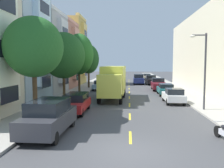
% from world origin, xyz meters
% --- Properties ---
extents(ground_plane, '(160.00, 160.00, 0.00)m').
position_xyz_m(ground_plane, '(0.00, 30.00, 0.00)').
color(ground_plane, '#424244').
extents(sidewalk_left, '(3.20, 120.00, 0.14)m').
position_xyz_m(sidewalk_left, '(-7.10, 28.00, 0.07)').
color(sidewalk_left, '#A39E93').
rests_on(sidewalk_left, ground_plane).
extents(sidewalk_right, '(3.20, 120.00, 0.14)m').
position_xyz_m(sidewalk_right, '(7.10, 28.00, 0.07)').
color(sidewalk_right, '#A39E93').
rests_on(sidewalk_right, ground_plane).
extents(lane_centerline_dashes, '(0.14, 47.20, 0.01)m').
position_xyz_m(lane_centerline_dashes, '(0.00, 24.50, 0.00)').
color(lane_centerline_dashes, yellow).
rests_on(lane_centerline_dashes, ground_plane).
extents(townhouse_third_dove_grey, '(11.11, 7.11, 10.54)m').
position_xyz_m(townhouse_third_dove_grey, '(-13.84, 19.74, 5.07)').
color(townhouse_third_dove_grey, '#A8A8AD').
rests_on(townhouse_third_dove_grey, ground_plane).
extents(townhouse_fourth_terracotta, '(13.87, 7.11, 10.59)m').
position_xyz_m(townhouse_fourth_terracotta, '(-15.22, 27.06, 5.09)').
color(townhouse_fourth_terracotta, '#B27560').
rests_on(townhouse_fourth_terracotta, ground_plane).
extents(townhouse_fifth_mustard, '(13.19, 7.11, 12.65)m').
position_xyz_m(townhouse_fifth_mustard, '(-14.89, 34.37, 6.12)').
color(townhouse_fifth_mustard, tan).
rests_on(townhouse_fifth_mustard, ground_plane).
extents(street_tree_nearest, '(3.90, 3.90, 6.88)m').
position_xyz_m(street_tree_nearest, '(-6.40, 5.13, 4.99)').
color(street_tree_nearest, '#47331E').
rests_on(street_tree_nearest, sidewalk_left).
extents(street_tree_second, '(4.14, 4.14, 6.78)m').
position_xyz_m(street_tree_second, '(-6.40, 12.40, 4.68)').
color(street_tree_second, '#47331E').
rests_on(street_tree_second, sidewalk_left).
extents(street_tree_third, '(3.71, 3.71, 7.56)m').
position_xyz_m(street_tree_third, '(-6.40, 19.67, 5.10)').
color(street_tree_third, '#47331E').
rests_on(street_tree_third, sidewalk_left).
extents(street_tree_farthest, '(3.28, 3.28, 6.77)m').
position_xyz_m(street_tree_farthest, '(-6.40, 26.94, 4.62)').
color(street_tree_farthest, '#47331E').
rests_on(street_tree_farthest, sidewalk_left).
extents(street_lamp, '(1.35, 0.28, 6.20)m').
position_xyz_m(street_lamp, '(5.94, 9.47, 3.77)').
color(street_lamp, '#38383D').
rests_on(street_lamp, sidewalk_right).
extents(delivery_box_truck, '(2.66, 7.79, 3.61)m').
position_xyz_m(delivery_box_truck, '(-1.79, 15.56, 2.01)').
color(delivery_box_truck, '#D8D84C').
rests_on(delivery_box_truck, ground_plane).
extents(parked_hatchback_white, '(1.75, 4.01, 1.50)m').
position_xyz_m(parked_hatchback_white, '(4.33, 13.25, 0.76)').
color(parked_hatchback_white, silver).
rests_on(parked_hatchback_white, ground_plane).
extents(parked_pickup_black, '(2.14, 5.35, 1.73)m').
position_xyz_m(parked_pickup_black, '(4.20, 34.83, 0.83)').
color(parked_pickup_black, black).
rests_on(parked_pickup_black, ground_plane).
extents(parked_pickup_forest, '(2.08, 5.33, 1.73)m').
position_xyz_m(parked_pickup_forest, '(-4.41, 43.78, 0.83)').
color(parked_pickup_forest, '#194C28').
rests_on(parked_pickup_forest, ground_plane).
extents(parked_sedan_sky, '(1.85, 4.52, 1.43)m').
position_xyz_m(parked_sedan_sky, '(-4.37, 24.86, 0.75)').
color(parked_sedan_sky, '#7A9EC6').
rests_on(parked_sedan_sky, ground_plane).
extents(parked_suv_charcoal, '(2.04, 4.84, 1.93)m').
position_xyz_m(parked_suv_charcoal, '(-4.46, 2.18, 0.99)').
color(parked_suv_charcoal, '#333338').
rests_on(parked_suv_charcoal, ground_plane).
extents(parked_sedan_teal, '(1.88, 4.53, 1.43)m').
position_xyz_m(parked_sedan_teal, '(4.50, 19.46, 0.75)').
color(parked_sedan_teal, '#195B60').
rests_on(parked_sedan_teal, ground_plane).
extents(parked_wagon_red, '(1.87, 4.72, 1.50)m').
position_xyz_m(parked_wagon_red, '(-4.34, 8.28, 0.80)').
color(parked_wagon_red, '#AD1E1E').
rests_on(parked_wagon_red, ground_plane).
extents(parked_sedan_champagne, '(1.92, 4.55, 1.43)m').
position_xyz_m(parked_sedan_champagne, '(4.48, 49.70, 0.75)').
color(parked_sedan_champagne, tan).
rests_on(parked_sedan_champagne, ground_plane).
extents(parked_pickup_burgundy, '(2.14, 5.35, 1.73)m').
position_xyz_m(parked_pickup_burgundy, '(4.35, 25.25, 0.83)').
color(parked_pickup_burgundy, maroon).
rests_on(parked_pickup_burgundy, ground_plane).
extents(moving_navy_sedan, '(1.95, 4.80, 1.93)m').
position_xyz_m(moving_navy_sedan, '(1.80, 35.33, 0.99)').
color(moving_navy_sedan, navy).
rests_on(moving_navy_sedan, ground_plane).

